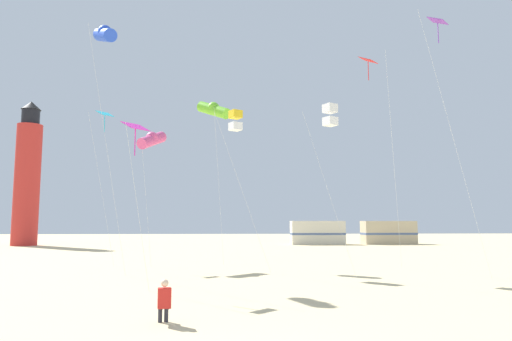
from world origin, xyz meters
name	(u,v)px	position (x,y,z in m)	size (l,w,h in m)	color
kite_flyer_standing	(164,300)	(-1.96, 5.07, 0.61)	(0.40, 0.54, 1.16)	red
kite_diamond_scarlet	(370,70)	(7.84, 17.93, 11.35)	(2.35, 2.35, 12.14)	silver
kite_tube_blue	(105,34)	(-6.94, 16.94, 12.67)	(2.50, 2.83, 13.37)	silver
kite_diamond_magenta	(136,132)	(-4.04, 11.22, 6.27)	(1.36, 1.36, 6.69)	silver
kite_box_white	(330,115)	(5.04, 16.12, 8.22)	(2.37, 2.02, 8.81)	silver
kite_tube_rainbow	(152,140)	(-5.03, 21.49, 7.78)	(1.64, 2.57, 8.48)	silver
kite_diamond_violet	(439,32)	(10.60, 15.02, 12.43)	(2.87, 2.22, 13.33)	silver
kite_box_gold	(236,121)	(0.12, 18.37, 8.36)	(3.04, 2.30, 8.95)	silver
kite_tube_lime	(213,110)	(-1.24, 22.04, 9.89)	(2.36, 2.15, 10.59)	silver
kite_diamond_cyan	(105,120)	(-8.13, 22.02, 9.12)	(1.83, 1.68, 9.73)	silver
lighthouse_distant	(27,177)	(-23.38, 47.54, 7.84)	(2.80, 2.80, 16.80)	red
rv_van_cream	(317,233)	(10.64, 48.53, 1.39)	(6.46, 2.39, 2.80)	beige
rv_van_tan	(388,233)	(19.45, 48.63, 1.39)	(6.52, 2.58, 2.80)	#C6B28C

